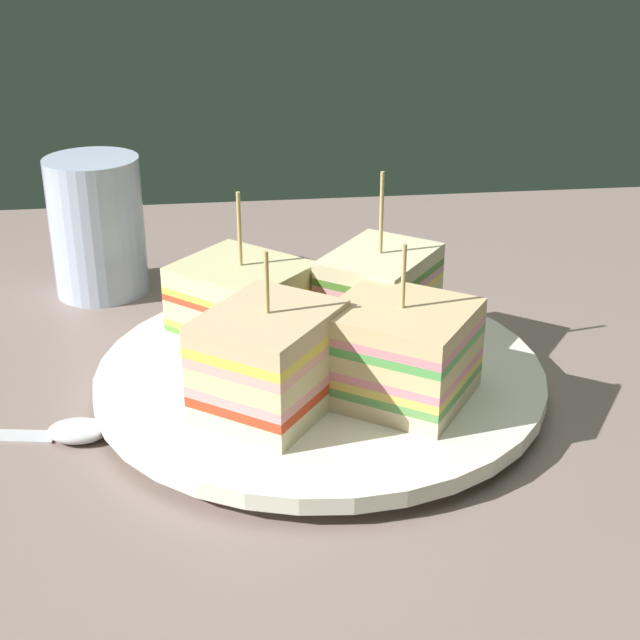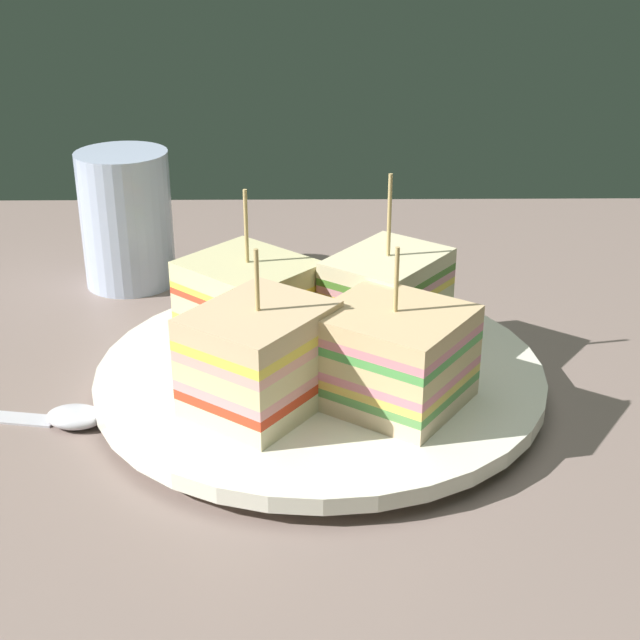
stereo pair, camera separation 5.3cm
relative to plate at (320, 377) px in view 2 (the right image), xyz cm
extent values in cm
cube|color=gray|center=(0.00, 0.00, -1.92)|extent=(100.98, 75.54, 1.80)
cylinder|color=white|center=(0.00, 0.00, -0.64)|extent=(16.12, 16.12, 0.76)
cylinder|color=white|center=(0.00, 0.00, 0.20)|extent=(26.00, 26.00, 0.93)
cube|color=beige|center=(4.27, -3.49, 1.26)|extent=(9.42, 9.35, 1.19)
cube|color=#9E7242|center=(1.68, -1.16, 1.26)|extent=(4.26, 4.69, 1.19)
cube|color=#5C9F3D|center=(4.27, -3.49, 2.06)|extent=(9.42, 9.35, 0.41)
cube|color=yellow|center=(4.27, -3.49, 2.47)|extent=(9.42, 9.35, 0.41)
cube|color=beige|center=(4.27, -3.49, 3.26)|extent=(9.42, 9.35, 1.19)
cube|color=#B2844C|center=(1.68, -1.16, 3.26)|extent=(4.26, 4.69, 1.19)
cube|color=red|center=(4.27, -3.49, 4.06)|extent=(9.42, 9.35, 0.41)
cube|color=yellow|center=(4.27, -3.49, 4.47)|extent=(9.42, 9.35, 0.41)
cube|color=beige|center=(4.27, -3.49, 5.27)|extent=(9.42, 9.35, 1.19)
cylinder|color=tan|center=(4.27, -3.49, 8.09)|extent=(0.24, 0.24, 4.46)
cube|color=beige|center=(3.24, 4.46, 1.23)|extent=(8.90, 9.18, 1.12)
cube|color=#B2844C|center=(1.19, 1.65, 1.23)|extent=(4.77, 3.60, 1.12)
cube|color=red|center=(3.24, 4.46, 2.07)|extent=(8.90, 9.18, 0.57)
cube|color=pink|center=(3.24, 4.46, 2.64)|extent=(8.90, 9.18, 0.57)
cube|color=beige|center=(3.24, 4.46, 3.48)|extent=(8.90, 9.18, 1.12)
cube|color=#B2844C|center=(1.19, 1.65, 3.48)|extent=(4.77, 3.60, 1.12)
cube|color=#EFA79C|center=(3.24, 4.46, 4.33)|extent=(8.90, 9.18, 0.57)
cube|color=#F2D44B|center=(3.24, 4.46, 4.89)|extent=(8.90, 9.18, 0.57)
cube|color=#DEBA8D|center=(3.24, 4.46, 5.74)|extent=(8.90, 9.18, 1.12)
cylinder|color=tan|center=(3.24, 4.46, 7.97)|extent=(0.24, 0.24, 3.35)
cube|color=beige|center=(-3.88, 3.93, 1.14)|extent=(9.62, 9.51, 0.95)
cube|color=#B2844C|center=(-1.02, 1.93, 1.14)|extent=(3.95, 5.49, 0.95)
cube|color=#60A051|center=(-3.88, 3.93, 1.86)|extent=(9.62, 9.51, 0.49)
cube|color=#ECC557|center=(-3.88, 3.93, 2.35)|extent=(9.62, 9.51, 0.49)
cube|color=pink|center=(-3.88, 3.93, 2.84)|extent=(9.62, 9.51, 0.49)
cube|color=#DBBF87|center=(-3.88, 3.93, 3.56)|extent=(9.62, 9.51, 0.95)
cube|color=#B2844C|center=(-1.02, 1.93, 3.56)|extent=(3.95, 5.49, 0.95)
cube|color=#53A64E|center=(-3.88, 3.93, 4.28)|extent=(9.62, 9.51, 0.49)
cube|color=pink|center=(-3.88, 3.93, 4.77)|extent=(9.62, 9.51, 0.49)
cube|color=#E1BB88|center=(-3.88, 3.93, 5.49)|extent=(9.62, 9.51, 0.95)
cylinder|color=tan|center=(-3.88, 3.93, 7.74)|extent=(0.24, 0.24, 3.54)
cube|color=#D9B780|center=(-4.09, -3.70, 1.13)|extent=(8.57, 8.90, 0.93)
cube|color=#B2844C|center=(-1.98, -0.93, 1.13)|extent=(4.35, 3.41, 0.93)
cube|color=#DF472A|center=(-4.09, -3.70, 1.82)|extent=(8.57, 8.90, 0.45)
cube|color=pink|center=(-4.09, -3.70, 2.27)|extent=(8.57, 8.90, 0.45)
cube|color=#3D8D2D|center=(-4.09, -3.70, 2.72)|extent=(8.57, 8.90, 0.45)
cube|color=beige|center=(-4.09, -3.70, 3.42)|extent=(8.57, 8.90, 0.93)
cube|color=#9E7242|center=(-1.98, -0.93, 3.42)|extent=(4.35, 3.41, 0.93)
cube|color=yellow|center=(-4.09, -3.70, 4.11)|extent=(8.57, 8.90, 0.45)
cube|color=pink|center=(-4.09, -3.70, 4.56)|extent=(8.57, 8.90, 0.45)
cube|color=#4A822E|center=(-4.09, -3.70, 5.01)|extent=(8.57, 8.90, 0.45)
cube|color=beige|center=(-4.09, -3.70, 5.70)|extent=(8.57, 8.90, 0.93)
cylinder|color=tan|center=(-4.09, -3.70, 8.66)|extent=(0.24, 0.24, 4.99)
ellipsoid|color=silver|center=(13.56, 3.53, -0.52)|extent=(3.57, 2.83, 1.00)
cylinder|color=silver|center=(14.04, -17.20, 3.98)|extent=(6.70, 6.70, 10.00)
cylinder|color=brown|center=(14.04, -17.20, 1.36)|extent=(6.16, 6.16, 4.76)
camera|label=1|loc=(5.78, 47.36, 25.74)|focal=51.90mm
camera|label=2|loc=(0.54, 47.71, 25.74)|focal=51.90mm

